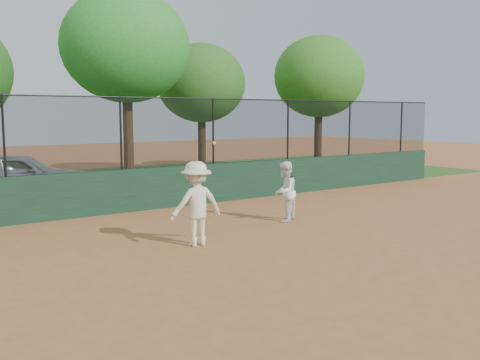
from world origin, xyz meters
TOP-DOWN VIEW (x-y plane):
  - ground at (0.00, 0.00)m, footprint 80.00×80.00m
  - back_wall at (0.00, 6.00)m, footprint 26.00×0.20m
  - grass_strip at (0.00, 12.00)m, footprint 36.00×12.00m
  - parked_car at (-2.21, 10.37)m, footprint 4.70×3.36m
  - player_second at (2.37, 2.44)m, footprint 0.94×0.89m
  - player_main at (-0.75, 1.59)m, footprint 1.18×0.74m
  - fence_assembly at (-0.03, 6.00)m, footprint 26.00×0.06m
  - tree_2 at (1.62, 10.32)m, footprint 4.63×4.21m
  - tree_3 at (6.17, 12.67)m, footprint 4.02×3.66m
  - tree_4 at (10.97, 10.24)m, footprint 4.28×3.89m

SIDE VIEW (x-z plane):
  - ground at x=0.00m, z-range 0.00..0.00m
  - grass_strip at x=0.00m, z-range 0.00..0.01m
  - back_wall at x=0.00m, z-range 0.00..1.20m
  - parked_car at x=-2.21m, z-range 0.00..1.48m
  - player_second at x=2.37m, z-range 0.00..1.53m
  - player_main at x=-0.75m, z-range -0.20..1.96m
  - fence_assembly at x=-0.03m, z-range 1.24..3.24m
  - tree_3 at x=6.17m, z-range 1.15..6.97m
  - tree_4 at x=10.97m, z-range 1.26..7.52m
  - tree_2 at x=1.62m, z-range 1.54..8.65m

